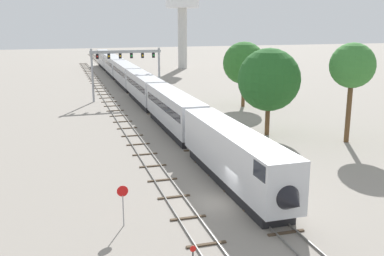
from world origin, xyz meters
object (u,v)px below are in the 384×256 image
(trackside_tree_left, at_px, (352,66))
(passenger_train, at_px, (133,80))
(trackside_tree_mid, at_px, (244,63))
(stop_sign, at_px, (123,200))
(signal_gantry, at_px, (126,62))
(water_tower, at_px, (182,5))
(trackside_tree_right, at_px, (269,80))

(trackside_tree_left, bearing_deg, passenger_train, 113.07)
(trackside_tree_mid, bearing_deg, stop_sign, -123.39)
(signal_gantry, relative_size, trackside_tree_left, 1.08)
(signal_gantry, distance_m, stop_sign, 49.55)
(trackside_tree_left, bearing_deg, trackside_tree_mid, 96.78)
(passenger_train, xyz_separation_m, trackside_tree_mid, (14.75, -17.75, 4.35))
(stop_sign, relative_size, trackside_tree_mid, 0.28)
(signal_gantry, height_order, water_tower, water_tower)
(passenger_train, distance_m, trackside_tree_mid, 23.49)
(passenger_train, bearing_deg, water_tower, 62.96)
(trackside_tree_left, height_order, trackside_tree_right, trackside_tree_left)
(water_tower, relative_size, trackside_tree_mid, 2.20)
(trackside_tree_right, bearing_deg, water_tower, 81.96)
(water_tower, relative_size, trackside_tree_right, 2.17)
(water_tower, height_order, trackside_tree_left, water_tower)
(passenger_train, xyz_separation_m, trackside_tree_left, (17.54, -41.20, 6.03))
(passenger_train, bearing_deg, signal_gantry, -108.83)
(passenger_train, relative_size, water_tower, 5.27)
(passenger_train, height_order, signal_gantry, signal_gantry)
(trackside_tree_mid, xyz_separation_m, trackside_tree_right, (-4.45, -17.83, -0.24))
(trackside_tree_left, distance_m, trackside_tree_right, 9.37)
(passenger_train, height_order, stop_sign, passenger_train)
(passenger_train, xyz_separation_m, signal_gantry, (-2.25, -6.60, 3.97))
(signal_gantry, xyz_separation_m, water_tower, (23.43, 48.09, 11.15))
(passenger_train, bearing_deg, trackside_tree_left, -66.93)
(trackside_tree_right, bearing_deg, trackside_tree_mid, 75.98)
(passenger_train, bearing_deg, stop_sign, -100.25)
(signal_gantry, relative_size, water_tower, 0.53)
(trackside_tree_left, bearing_deg, signal_gantry, 119.77)
(trackside_tree_left, distance_m, trackside_tree_mid, 23.68)
(stop_sign, height_order, trackside_tree_right, trackside_tree_right)
(passenger_train, relative_size, stop_sign, 41.56)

